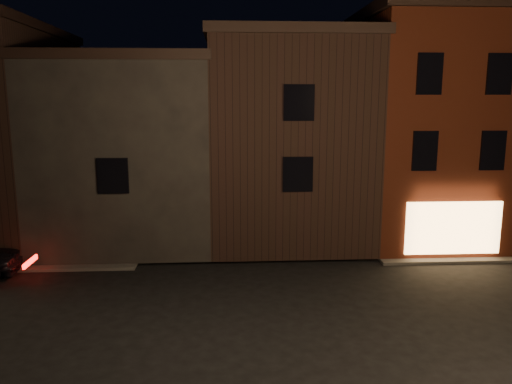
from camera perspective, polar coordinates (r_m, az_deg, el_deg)
ground at (r=15.56m, az=1.82°, el=-14.75°), size 120.00×120.00×0.00m
corner_building at (r=25.28m, az=18.41°, el=7.19°), size 6.50×8.50×10.50m
row_building_a at (r=24.73m, az=3.21°, el=6.33°), size 7.30×10.30×9.40m
row_building_b at (r=25.02m, az=-13.60°, el=4.95°), size 7.80×10.30×8.40m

